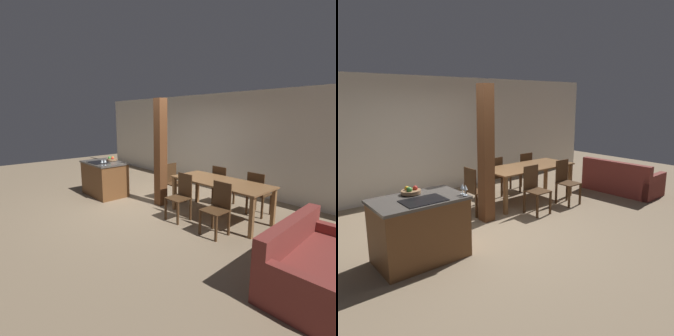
% 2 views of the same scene
% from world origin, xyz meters
% --- Properties ---
extents(ground_plane, '(16.00, 16.00, 0.00)m').
position_xyz_m(ground_plane, '(0.00, 0.00, 0.00)').
color(ground_plane, '#847056').
extents(wall_back, '(11.20, 0.08, 2.70)m').
position_xyz_m(wall_back, '(0.00, 2.64, 1.35)').
color(wall_back, silver).
rests_on(wall_back, ground_plane).
extents(kitchen_island, '(1.23, 0.80, 0.90)m').
position_xyz_m(kitchen_island, '(-1.37, -0.30, 0.45)').
color(kitchen_island, brown).
rests_on(kitchen_island, ground_plane).
extents(fruit_bowl, '(0.27, 0.27, 0.11)m').
position_xyz_m(fruit_bowl, '(-1.37, -0.07, 0.93)').
color(fruit_bowl, '#99704C').
rests_on(fruit_bowl, kitchen_island).
extents(wine_glass_near, '(0.06, 0.06, 0.15)m').
position_xyz_m(wine_glass_near, '(-0.82, -0.63, 1.01)').
color(wine_glass_near, silver).
rests_on(wine_glass_near, kitchen_island).
extents(wine_glass_middle, '(0.06, 0.06, 0.15)m').
position_xyz_m(wine_glass_middle, '(-0.82, -0.55, 1.01)').
color(wine_glass_middle, silver).
rests_on(wine_glass_middle, kitchen_island).
extents(dining_table, '(2.05, 0.89, 0.77)m').
position_xyz_m(dining_table, '(1.65, 0.70, 0.68)').
color(dining_table, brown).
rests_on(dining_table, ground_plane).
extents(dining_chair_near_left, '(0.40, 0.40, 0.93)m').
position_xyz_m(dining_chair_near_left, '(1.18, 0.02, 0.49)').
color(dining_chair_near_left, '#472D19').
rests_on(dining_chair_near_left, ground_plane).
extents(dining_chair_near_right, '(0.40, 0.40, 0.93)m').
position_xyz_m(dining_chair_near_right, '(2.11, 0.02, 0.49)').
color(dining_chair_near_right, '#472D19').
rests_on(dining_chair_near_right, ground_plane).
extents(dining_chair_far_left, '(0.40, 0.40, 0.93)m').
position_xyz_m(dining_chair_far_left, '(1.18, 1.37, 0.49)').
color(dining_chair_far_left, '#472D19').
rests_on(dining_chair_far_left, ground_plane).
extents(dining_chair_far_right, '(0.40, 0.40, 0.93)m').
position_xyz_m(dining_chair_far_right, '(2.11, 1.37, 0.49)').
color(dining_chair_far_right, '#472D19').
rests_on(dining_chair_far_right, ground_plane).
extents(dining_chair_head_end, '(0.40, 0.40, 0.93)m').
position_xyz_m(dining_chair_head_end, '(0.25, 0.70, 0.49)').
color(dining_chair_head_end, '#472D19').
rests_on(dining_chair_head_end, ground_plane).
extents(couch, '(0.92, 1.72, 0.78)m').
position_xyz_m(couch, '(3.81, -0.26, 0.27)').
color(couch, maroon).
rests_on(couch, ground_plane).
extents(timber_post, '(0.22, 0.22, 2.46)m').
position_xyz_m(timber_post, '(0.22, 0.30, 1.23)').
color(timber_post, brown).
rests_on(timber_post, ground_plane).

